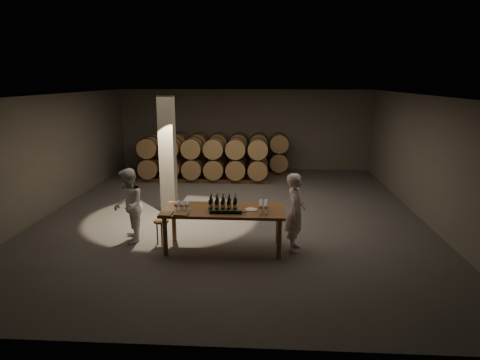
# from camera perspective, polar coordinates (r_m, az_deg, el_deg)

# --- Properties ---
(room) EXTENTS (12.00, 12.00, 12.00)m
(room) POSITION_cam_1_polar(r_m,az_deg,el_deg) (11.86, -9.63, 3.43)
(room) COLOR #53514E
(room) RESTS_ON ground
(tasting_table) EXTENTS (2.60, 1.10, 0.90)m
(tasting_table) POSITION_cam_1_polar(r_m,az_deg,el_deg) (9.16, -2.20, -4.52)
(tasting_table) COLOR brown
(tasting_table) RESTS_ON ground
(barrel_stack_back) EXTENTS (5.48, 0.95, 1.57)m
(barrel_stack_back) POSITION_cam_1_polar(r_m,az_deg,el_deg) (16.71, -2.85, 3.76)
(barrel_stack_back) COLOR #51351B
(barrel_stack_back) RESTS_ON ground
(barrel_stack_front) EXTENTS (4.70, 0.95, 1.57)m
(barrel_stack_front) POSITION_cam_1_polar(r_m,az_deg,el_deg) (15.39, -4.87, 2.90)
(barrel_stack_front) COLOR #51351B
(barrel_stack_front) RESTS_ON ground
(bottle_cluster) EXTENTS (0.60, 0.23, 0.32)m
(bottle_cluster) POSITION_cam_1_polar(r_m,az_deg,el_deg) (9.09, -2.29, -3.24)
(bottle_cluster) COLOR black
(bottle_cluster) RESTS_ON tasting_table
(lying_bottles) EXTENTS (0.77, 0.08, 0.08)m
(lying_bottles) POSITION_cam_1_polar(r_m,az_deg,el_deg) (8.81, -1.84, -4.26)
(lying_bottles) COLOR black
(lying_bottles) RESTS_ON tasting_table
(glass_cluster_left) EXTENTS (0.31, 0.31, 0.18)m
(glass_cluster_left) POSITION_cam_1_polar(r_m,az_deg,el_deg) (9.10, -7.67, -3.21)
(glass_cluster_left) COLOR silver
(glass_cluster_left) RESTS_ON tasting_table
(glass_cluster_right) EXTENTS (0.20, 0.53, 0.18)m
(glass_cluster_right) POSITION_cam_1_polar(r_m,az_deg,el_deg) (9.02, 3.13, -3.25)
(glass_cluster_right) COLOR silver
(glass_cluster_right) RESTS_ON tasting_table
(plate) EXTENTS (0.26, 0.26, 0.01)m
(plate) POSITION_cam_1_polar(r_m,az_deg,el_deg) (9.08, 1.51, -3.94)
(plate) COLOR white
(plate) RESTS_ON tasting_table
(notebook_near) EXTENTS (0.30, 0.26, 0.03)m
(notebook_near) POSITION_cam_1_polar(r_m,az_deg,el_deg) (8.82, -7.83, -4.54)
(notebook_near) COLOR brown
(notebook_near) RESTS_ON tasting_table
(notebook_corner) EXTENTS (0.25, 0.31, 0.03)m
(notebook_corner) POSITION_cam_1_polar(r_m,az_deg,el_deg) (8.90, -9.79, -4.48)
(notebook_corner) COLOR brown
(notebook_corner) RESTS_ON tasting_table
(pen) EXTENTS (0.13, 0.04, 0.01)m
(pen) POSITION_cam_1_polar(r_m,az_deg,el_deg) (8.81, -7.49, -4.61)
(pen) COLOR black
(pen) RESTS_ON tasting_table
(stool) EXTENTS (0.33, 0.33, 0.55)m
(stool) POSITION_cam_1_polar(r_m,az_deg,el_deg) (9.67, -10.45, -5.90)
(stool) COLOR #51351B
(stool) RESTS_ON ground
(person_man) EXTENTS (0.49, 0.67, 1.69)m
(person_man) POSITION_cam_1_polar(r_m,az_deg,el_deg) (9.16, 7.40, -4.30)
(person_man) COLOR silver
(person_man) RESTS_ON ground
(person_woman) EXTENTS (0.85, 0.97, 1.69)m
(person_woman) POSITION_cam_1_polar(r_m,az_deg,el_deg) (9.87, -14.66, -3.35)
(person_woman) COLOR white
(person_woman) RESTS_ON ground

